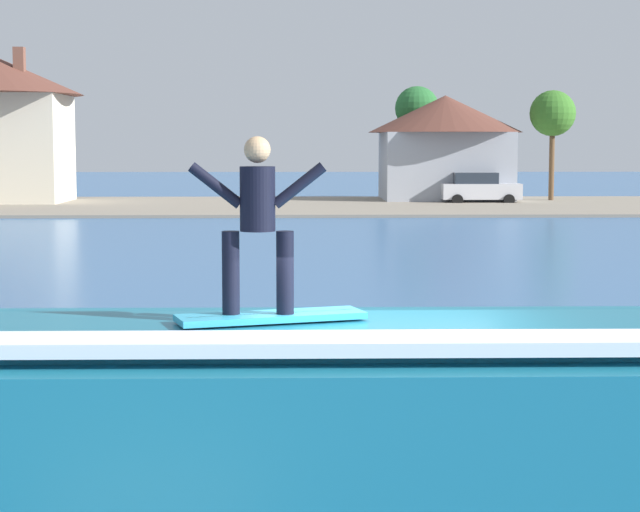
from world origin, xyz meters
The scene contains 10 objects.
ground_plane centered at (0.00, 0.00, 0.00)m, with size 260.00×260.00×0.00m, color #34649C.
wave_crest centered at (-0.51, -0.16, 0.90)m, with size 8.97×3.77×1.92m.
surfboard centered at (-1.05, -0.44, 1.95)m, with size 1.78×0.96×0.06m.
surfer centered at (-1.16, -0.48, 2.87)m, with size 1.25×0.32×1.61m.
shoreline_bank centered at (0.00, 51.76, 0.07)m, with size 120.00×18.53×0.15m.
car_near_shore centered at (-17.38, 53.25, 0.95)m, with size 4.16×2.09×1.86m.
car_far_shore centered at (9.89, 54.04, 0.95)m, with size 4.56×2.09×1.86m.
house_gabled_white centered at (8.35, 57.65, 3.64)m, with size 9.39×9.39×6.44m.
tree_tall_bare centered at (14.57, 56.16, 5.26)m, with size 2.73×2.73×6.69m.
tree_short_bushy centered at (6.88, 60.06, 5.57)m, with size 2.77×2.77×7.13m.
Camera 1 is at (-0.83, -10.54, 3.52)m, focal length 62.74 mm.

